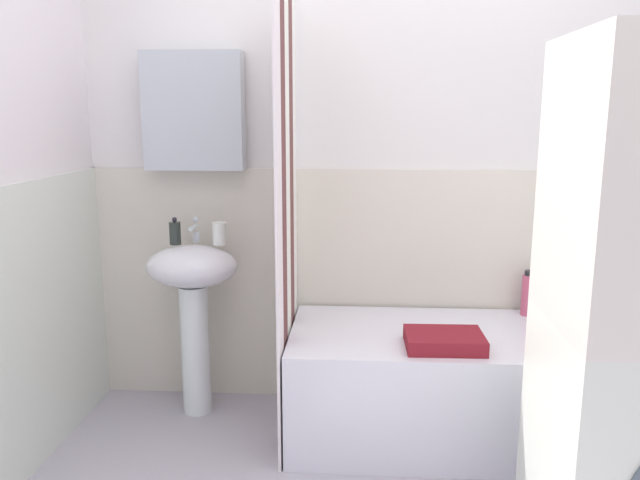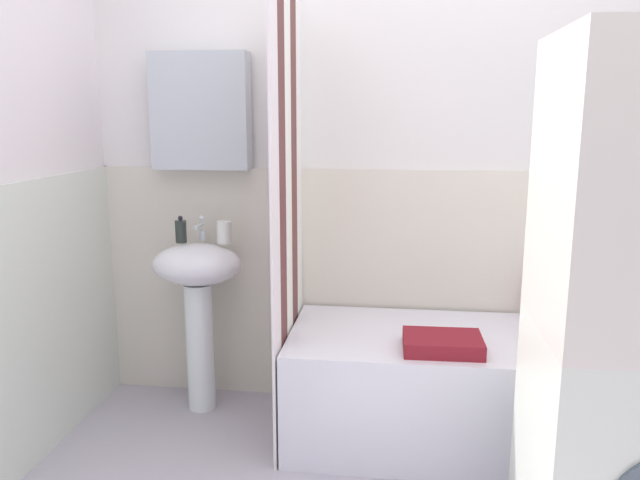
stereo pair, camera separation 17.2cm
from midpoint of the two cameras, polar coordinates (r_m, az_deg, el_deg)
The scene contains 12 objects.
wall_back_tiled at distance 3.13m, azimuth 4.61°, elevation 5.34°, with size 3.60×0.18×2.40m.
sink at distance 3.13m, azimuth -13.01°, elevation -4.59°, with size 0.44×0.34×0.85m.
faucet at distance 3.14m, azimuth -12.82°, elevation 0.87°, with size 0.03×0.12×0.12m.
soap_dispenser at distance 3.11m, azimuth -14.57°, elevation 0.64°, with size 0.05×0.05×0.13m.
toothbrush_cup at distance 3.07m, azimuth -10.71°, elevation 0.59°, with size 0.07×0.07×0.11m, color silver.
bathtub at distance 2.99m, azimuth 10.65°, elevation -12.81°, with size 1.51×0.71×0.50m, color white.
shower_curtain at distance 2.78m, azimuth -4.77°, elevation 1.66°, with size 0.01×0.71×2.00m.
shampoo_bottle at distance 3.26m, azimuth 21.90°, elevation -5.08°, with size 0.05×0.05×0.18m.
lotion_bottle at distance 3.25m, azimuth 20.20°, elevation -5.20°, with size 0.06×0.06×0.16m.
body_wash_bottle at distance 3.21m, azimuth 17.95°, elevation -5.35°, with size 0.05×0.05×0.15m.
conditioner_bottle at distance 3.19m, azimuth 16.87°, elevation -4.73°, with size 0.06×0.06×0.22m.
towel_folded at distance 2.70m, azimuth 9.42°, elevation -9.01°, with size 0.32×0.24×0.06m, color maroon.
Camera 1 is at (-0.19, -1.85, 1.47)m, focal length 35.25 mm.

